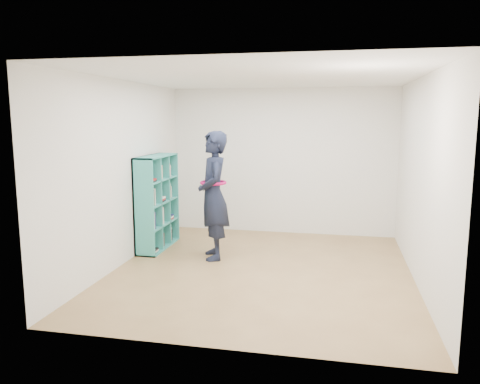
# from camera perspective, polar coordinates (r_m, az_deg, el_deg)

# --- Properties ---
(floor) EXTENTS (4.50, 4.50, 0.00)m
(floor) POSITION_cam_1_polar(r_m,az_deg,el_deg) (6.52, 2.63, -9.57)
(floor) COLOR olive
(floor) RESTS_ON ground
(ceiling) EXTENTS (4.50, 4.50, 0.00)m
(ceiling) POSITION_cam_1_polar(r_m,az_deg,el_deg) (6.20, 2.81, 13.84)
(ceiling) COLOR white
(ceiling) RESTS_ON wall_back
(wall_left) EXTENTS (0.02, 4.50, 2.60)m
(wall_left) POSITION_cam_1_polar(r_m,az_deg,el_deg) (6.84, -14.08, 2.22)
(wall_left) COLOR white
(wall_left) RESTS_ON floor
(wall_right) EXTENTS (0.02, 4.50, 2.60)m
(wall_right) POSITION_cam_1_polar(r_m,az_deg,el_deg) (6.24, 21.18, 1.24)
(wall_right) COLOR white
(wall_right) RESTS_ON floor
(wall_back) EXTENTS (4.00, 0.02, 2.60)m
(wall_back) POSITION_cam_1_polar(r_m,az_deg,el_deg) (8.45, 5.15, 3.71)
(wall_back) COLOR white
(wall_back) RESTS_ON floor
(wall_front) EXTENTS (4.00, 0.02, 2.60)m
(wall_front) POSITION_cam_1_polar(r_m,az_deg,el_deg) (4.05, -2.34, -2.09)
(wall_front) COLOR white
(wall_front) RESTS_ON floor
(bookshelf) EXTENTS (0.33, 1.12, 1.49)m
(bookshelf) POSITION_cam_1_polar(r_m,az_deg,el_deg) (7.60, -10.22, -1.37)
(bookshelf) COLOR teal
(bookshelf) RESTS_ON floor
(person) EXTENTS (0.67, 0.81, 1.89)m
(person) POSITION_cam_1_polar(r_m,az_deg,el_deg) (6.89, -3.26, -0.42)
(person) COLOR black
(person) RESTS_ON floor
(smartphone) EXTENTS (0.06, 0.11, 0.15)m
(smartphone) POSITION_cam_1_polar(r_m,az_deg,el_deg) (6.95, -4.51, 0.68)
(smartphone) COLOR silver
(smartphone) RESTS_ON person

